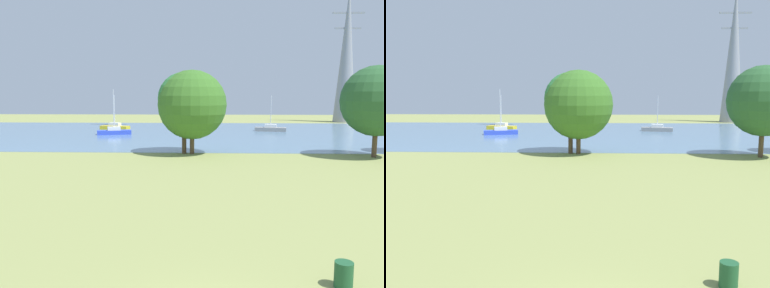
{
  "view_description": "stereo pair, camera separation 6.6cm",
  "coord_description": "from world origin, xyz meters",
  "views": [
    {
      "loc": [
        0.09,
        -8.61,
        5.86
      ],
      "look_at": [
        -0.89,
        15.78,
        2.73
      ],
      "focal_mm": 36.83,
      "sensor_mm": 36.0,
      "label": 1
    },
    {
      "loc": [
        0.16,
        -8.61,
        5.86
      ],
      "look_at": [
        -0.89,
        15.78,
        2.73
      ],
      "focal_mm": 36.83,
      "sensor_mm": 36.0,
      "label": 2
    }
  ],
  "objects": [
    {
      "name": "litter_bin",
      "position": [
        4.24,
        2.91,
        0.4
      ],
      "size": [
        0.56,
        0.56,
        0.8
      ],
      "primitive_type": "cylinder",
      "color": "#1E512D",
      "rests_on": "ground"
    },
    {
      "name": "tree_east_near",
      "position": [
        -1.44,
        29.49,
        4.79
      ],
      "size": [
        6.7,
        6.7,
        8.15
      ],
      "color": "brown",
      "rests_on": "ground"
    },
    {
      "name": "electricity_pylon",
      "position": [
        28.19,
        73.96,
        13.72
      ],
      "size": [
        6.4,
        4.4,
        27.41
      ],
      "color": "gray",
      "rests_on": "ground"
    },
    {
      "name": "tree_mid_shore",
      "position": [
        15.52,
        28.12,
        5.19
      ],
      "size": [
        6.49,
        6.49,
        8.45
      ],
      "color": "brown",
      "rests_on": "ground"
    },
    {
      "name": "sailboat_gray",
      "position": [
        9.9,
        53.11,
        0.45
      ],
      "size": [
        5.01,
        2.49,
        5.59
      ],
      "color": "gray",
      "rests_on": "water_surface"
    },
    {
      "name": "water_surface",
      "position": [
        0.0,
        50.0,
        0.01
      ],
      "size": [
        140.0,
        40.0,
        0.02
      ],
      "primitive_type": "cube",
      "color": "#5C809E",
      "rests_on": "ground"
    },
    {
      "name": "sailboat_yellow",
      "position": [
        -15.15,
        55.2,
        0.45
      ],
      "size": [
        5.02,
        2.66,
        5.62
      ],
      "color": "yellow",
      "rests_on": "water_surface"
    },
    {
      "name": "tree_west_near",
      "position": [
        -2.23,
        29.75,
        5.35
      ],
      "size": [
        5.15,
        5.15,
        7.94
      ],
      "color": "brown",
      "rests_on": "ground"
    },
    {
      "name": "ground_plane",
      "position": [
        0.0,
        22.0,
        0.0
      ],
      "size": [
        160.0,
        160.0,
        0.0
      ],
      "primitive_type": "plane",
      "color": "#8C9351"
    },
    {
      "name": "sailboat_blue",
      "position": [
        -13.41,
        47.36,
        0.46
      ],
      "size": [
        5.03,
        2.81,
        6.45
      ],
      "color": "blue",
      "rests_on": "water_surface"
    },
    {
      "name": "sailboat_green",
      "position": [
        -2.52,
        61.39,
        0.45
      ],
      "size": [
        4.88,
        1.79,
        5.38
      ],
      "color": "green",
      "rests_on": "water_surface"
    }
  ]
}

